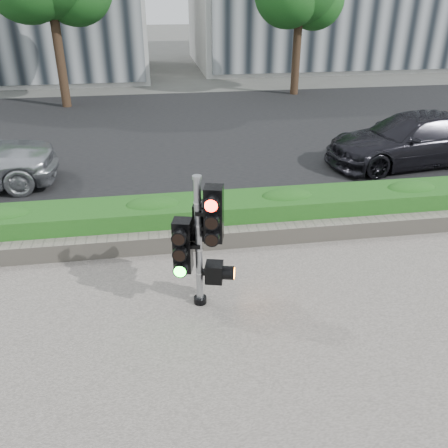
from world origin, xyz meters
name	(u,v)px	position (x,y,z in m)	size (l,w,h in m)	color
ground	(236,306)	(0.00, 0.00, 0.00)	(120.00, 120.00, 0.00)	#51514C
sidewalk	(276,440)	(0.00, -2.50, 0.01)	(16.00, 11.00, 0.03)	#9E9389
road	(185,132)	(0.00, 10.00, 0.01)	(60.00, 13.00, 0.02)	black
curb	(210,216)	(0.00, 3.15, 0.06)	(60.00, 0.25, 0.12)	gray
stone_wall	(219,238)	(0.00, 1.90, 0.20)	(12.00, 0.32, 0.34)	gray
hedge	(214,215)	(0.00, 2.55, 0.37)	(12.00, 1.00, 0.68)	green
traffic_signal	(201,236)	(-0.52, 0.17, 1.21)	(0.78, 0.63, 2.14)	black
car_dark	(411,139)	(5.93, 5.77, 0.71)	(1.94, 4.77, 1.38)	black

